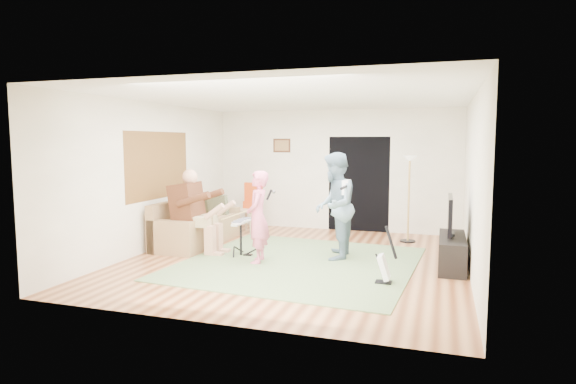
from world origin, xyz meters
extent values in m
plane|color=brown|center=(0.00, 0.00, 0.00)|extent=(6.00, 6.00, 0.00)
plane|color=white|center=(0.00, 0.00, 2.70)|extent=(6.00, 6.00, 0.00)
plane|color=brown|center=(-2.74, 0.20, 1.55)|extent=(0.00, 2.05, 2.05)
plane|color=black|center=(0.55, 2.99, 1.05)|extent=(2.10, 0.00, 2.10)
cube|color=#3F2314|center=(-1.25, 2.99, 1.90)|extent=(0.42, 0.03, 0.32)
cube|color=#5C7647|center=(0.11, -0.18, 0.01)|extent=(3.90, 3.95, 0.02)
cube|color=#98744C|center=(-2.20, 0.66, 0.21)|extent=(0.87, 1.74, 0.43)
cube|color=#98744C|center=(-2.57, 0.66, 0.43)|extent=(0.16, 2.14, 0.87)
cube|color=#98744C|center=(-2.20, 1.63, 0.31)|extent=(0.87, 0.20, 0.61)
cube|color=#98744C|center=(-2.20, -0.31, 0.31)|extent=(0.87, 0.20, 0.61)
cube|color=#512916|center=(-2.05, 0.01, 0.90)|extent=(0.42, 0.55, 0.69)
sphere|color=tan|center=(-1.98, 0.01, 1.36)|extent=(0.27, 0.27, 0.27)
cylinder|color=black|center=(-1.00, 0.01, 0.31)|extent=(0.04, 0.04, 0.57)
cube|color=white|center=(-1.00, 0.01, 0.58)|extent=(0.11, 0.57, 0.03)
imported|color=#D95E7D|center=(-0.54, -0.35, 0.76)|extent=(0.47, 0.62, 1.52)
imported|color=slate|center=(0.59, 0.31, 0.91)|extent=(0.77, 0.94, 1.81)
cube|color=black|center=(1.58, -0.91, 0.02)|extent=(0.23, 0.19, 0.03)
cube|color=white|center=(1.58, -0.91, 0.24)|extent=(0.18, 0.27, 0.36)
cylinder|color=black|center=(1.67, -0.91, 0.60)|extent=(0.19, 0.04, 0.46)
cylinder|color=black|center=(1.70, 2.12, 0.01)|extent=(0.31, 0.31, 0.03)
cylinder|color=tan|center=(1.70, 2.12, 0.83)|extent=(0.04, 0.04, 1.62)
cone|color=white|center=(1.70, 2.12, 1.66)|extent=(0.27, 0.27, 0.11)
cube|color=tan|center=(-1.71, 2.06, 0.49)|extent=(0.54, 0.54, 0.04)
cube|color=#DB4B17|center=(-1.71, 2.27, 0.85)|extent=(0.45, 0.17, 0.46)
cube|color=black|center=(2.50, 0.30, 0.25)|extent=(0.40, 1.40, 0.50)
cube|color=black|center=(2.45, 0.30, 0.85)|extent=(0.06, 1.04, 0.58)
camera|label=1|loc=(2.32, -7.60, 1.99)|focal=30.00mm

